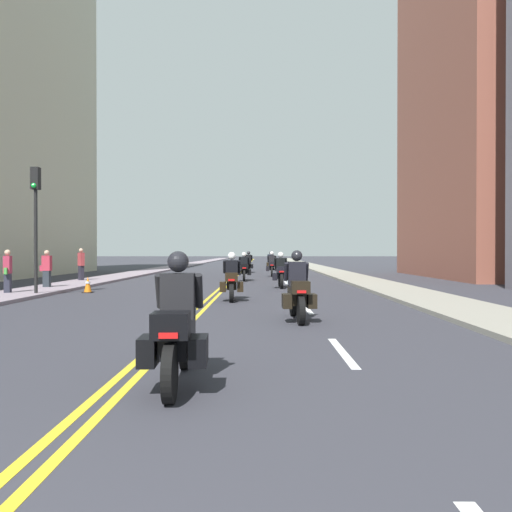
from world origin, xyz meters
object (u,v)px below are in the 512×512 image
object	(u,v)px
motorcycle_7	(271,262)
motorcycle_0	(177,331)
motorcycle_2	(232,281)
motorcycle_6	(248,264)
pedestrian_2	(8,272)
motorcycle_4	(244,269)
motorcycle_3	(281,273)
pedestrian_1	(47,269)
motorcycle_1	(297,293)
motorcycle_5	(272,266)
pedestrian_0	(81,265)
traffic_light_near	(36,208)
traffic_cone_0	(88,285)

from	to	relation	value
motorcycle_7	motorcycle_0	bearing A→B (deg)	-95.14
motorcycle_2	motorcycle_6	size ratio (longest dim) A/B	1.00
motorcycle_7	pedestrian_2	xyz separation A→B (m)	(-10.12, -25.94, 0.20)
motorcycle_4	motorcycle_7	distance (m)	16.53
motorcycle_3	pedestrian_1	distance (m)	10.07
pedestrian_2	motorcycle_1	bearing A→B (deg)	46.26
motorcycle_5	motorcycle_4	bearing A→B (deg)	-106.94
motorcycle_6	pedestrian_0	xyz separation A→B (m)	(-8.52, -12.41, 0.25)
motorcycle_6	pedestrian_1	bearing A→B (deg)	-111.50
motorcycle_0	motorcycle_2	xyz separation A→B (m)	(0.03, 10.49, -0.02)
motorcycle_1	traffic_light_near	xyz separation A→B (m)	(-8.99, 6.30, 2.55)
traffic_cone_0	traffic_light_near	xyz separation A→B (m)	(-1.32, -1.63, 2.89)
motorcycle_3	motorcycle_4	size ratio (longest dim) A/B	0.99
motorcycle_5	pedestrian_1	world-z (taller)	pedestrian_1
motorcycle_2	pedestrian_1	bearing A→B (deg)	147.67
motorcycle_5	motorcycle_7	xyz separation A→B (m)	(0.14, 11.27, -0.00)
motorcycle_7	traffic_cone_0	distance (m)	25.70
motorcycle_0	pedestrian_0	distance (m)	21.93
motorcycle_6	traffic_light_near	distance (m)	22.01
motorcycle_7	traffic_light_near	xyz separation A→B (m)	(-8.99, -26.15, 2.54)
pedestrian_2	motorcycle_4	bearing A→B (deg)	127.81
motorcycle_4	pedestrian_2	size ratio (longest dim) A/B	1.29
motorcycle_1	motorcycle_6	world-z (taller)	motorcycle_6
motorcycle_0	motorcycle_2	bearing A→B (deg)	87.02
motorcycle_4	traffic_light_near	world-z (taller)	traffic_light_near
motorcycle_2	motorcycle_4	xyz separation A→B (m)	(0.02, 11.19, 0.02)
traffic_cone_0	motorcycle_2	bearing A→B (deg)	-27.88
motorcycle_6	traffic_cone_0	bearing A→B (deg)	-103.74
motorcycle_3	pedestrian_2	xyz separation A→B (m)	(-10.16, -4.19, 0.22)
motorcycle_4	pedestrian_1	distance (m)	10.49
traffic_cone_0	pedestrian_2	distance (m)	2.88
motorcycle_1	pedestrian_0	bearing A→B (deg)	122.71
pedestrian_1	pedestrian_2	bearing A→B (deg)	91.61
motorcycle_7	motorcycle_4	bearing A→B (deg)	-98.61
motorcycle_6	pedestrian_2	world-z (taller)	pedestrian_2
traffic_cone_0	pedestrian_1	world-z (taller)	pedestrian_1
motorcycle_0	motorcycle_5	world-z (taller)	motorcycle_5
motorcycle_3	traffic_light_near	world-z (taller)	traffic_light_near
motorcycle_4	pedestrian_1	xyz separation A→B (m)	(-8.15, -6.60, 0.21)
motorcycle_1	traffic_light_near	world-z (taller)	traffic_light_near
motorcycle_7	pedestrian_2	bearing A→B (deg)	-113.68
motorcycle_3	motorcycle_5	size ratio (longest dim) A/B	0.95
pedestrian_0	pedestrian_1	bearing A→B (deg)	138.24
motorcycle_0	motorcycle_6	distance (m)	32.62
motorcycle_7	traffic_cone_0	xyz separation A→B (m)	(-7.67, -24.53, -0.35)
motorcycle_0	traffic_light_near	world-z (taller)	traffic_light_near
pedestrian_2	pedestrian_1	bearing A→B (deg)	165.53
traffic_light_near	pedestrian_1	xyz separation A→B (m)	(-0.96, 3.12, -2.34)
motorcycle_2	motorcycle_5	xyz separation A→B (m)	(1.68, 16.36, 0.03)
motorcycle_2	pedestrian_0	world-z (taller)	pedestrian_0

